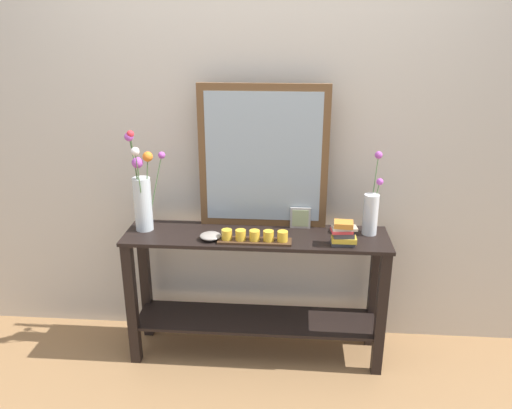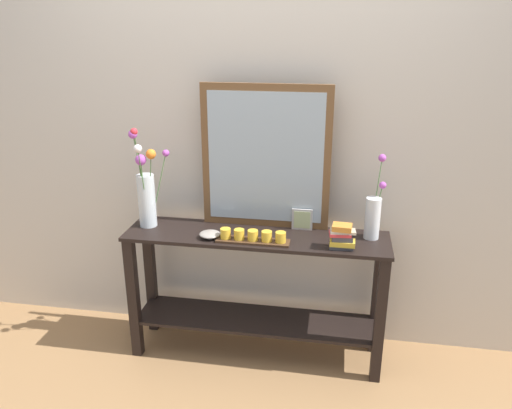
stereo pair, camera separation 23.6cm
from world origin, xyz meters
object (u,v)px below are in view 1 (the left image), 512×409
object	(u,v)px
candle_tray	(255,237)
book_stack	(343,234)
vase_right	(371,211)
picture_frame_small	(300,218)
decorative_bowl	(210,236)
mirror_leaning	(263,158)
tall_vase_left	(142,195)
console_table	(256,282)

from	to	relation	value
candle_tray	book_stack	world-z (taller)	book_stack
vase_right	candle_tray	world-z (taller)	vase_right
picture_frame_small	decorative_bowl	distance (m)	0.52
vase_right	picture_frame_small	size ratio (longest dim) A/B	3.70
vase_right	candle_tray	xyz separation A→B (m)	(-0.62, -0.17, -0.11)
mirror_leaning	candle_tray	distance (m)	0.44
candle_tray	decorative_bowl	size ratio (longest dim) A/B	3.42
decorative_bowl	tall_vase_left	bearing A→B (deg)	164.98
vase_right	candle_tray	distance (m)	0.65
picture_frame_small	book_stack	xyz separation A→B (m)	(0.22, -0.22, 0.00)
mirror_leaning	picture_frame_small	world-z (taller)	mirror_leaning
mirror_leaning	tall_vase_left	bearing A→B (deg)	-169.41
candle_tray	decorative_bowl	xyz separation A→B (m)	(-0.24, 0.02, -0.01)
vase_right	book_stack	distance (m)	0.24
console_table	book_stack	distance (m)	0.59
tall_vase_left	decorative_bowl	distance (m)	0.44
console_table	tall_vase_left	world-z (taller)	tall_vase_left
picture_frame_small	mirror_leaning	bearing A→B (deg)	172.66
mirror_leaning	picture_frame_small	distance (m)	0.40
decorative_bowl	vase_right	bearing A→B (deg)	9.91
mirror_leaning	decorative_bowl	bearing A→B (deg)	-139.72
mirror_leaning	vase_right	xyz separation A→B (m)	(0.59, -0.08, -0.27)
mirror_leaning	book_stack	bearing A→B (deg)	-29.26
console_table	decorative_bowl	xyz separation A→B (m)	(-0.24, -0.08, 0.31)
candle_tray	book_stack	distance (m)	0.47
console_table	vase_right	distance (m)	0.76
tall_vase_left	vase_right	size ratio (longest dim) A/B	1.28
console_table	tall_vase_left	xyz separation A→B (m)	(-0.63, 0.02, 0.50)
picture_frame_small	candle_tray	bearing A→B (deg)	-138.40
console_table	book_stack	xyz separation A→B (m)	(0.46, -0.10, 0.36)
console_table	book_stack	size ratio (longest dim) A/B	10.53
decorative_bowl	candle_tray	bearing A→B (deg)	-3.74
tall_vase_left	console_table	bearing A→B (deg)	-1.85
console_table	mirror_leaning	xyz separation A→B (m)	(0.03, 0.14, 0.69)
console_table	candle_tray	xyz separation A→B (m)	(0.00, -0.10, 0.32)
candle_tray	picture_frame_small	distance (m)	0.33
console_table	tall_vase_left	distance (m)	0.80
mirror_leaning	candle_tray	xyz separation A→B (m)	(-0.03, -0.24, -0.37)
picture_frame_small	book_stack	distance (m)	0.31
tall_vase_left	vase_right	bearing A→B (deg)	2.13
candle_tray	tall_vase_left	bearing A→B (deg)	169.18
book_stack	candle_tray	bearing A→B (deg)	179.82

